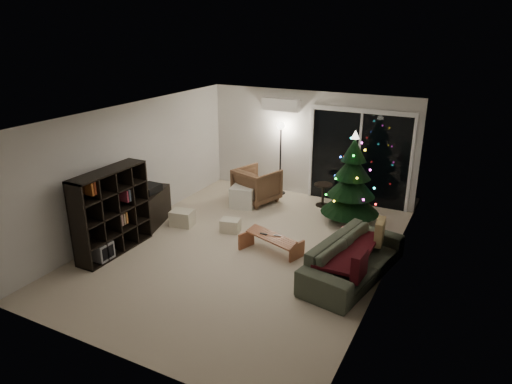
% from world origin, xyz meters
% --- Properties ---
extents(room, '(6.50, 7.51, 2.60)m').
position_xyz_m(room, '(0.46, 1.49, 1.02)').
color(room, beige).
rests_on(room, ground).
extents(bookshelf, '(0.90, 1.59, 1.55)m').
position_xyz_m(bookshelf, '(-2.25, -1.11, 0.77)').
color(bookshelf, black).
rests_on(bookshelf, floor).
extents(media_cabinet, '(0.71, 1.20, 0.71)m').
position_xyz_m(media_cabinet, '(-2.25, 0.14, 0.35)').
color(media_cabinet, black).
rests_on(media_cabinet, floor).
extents(stereo, '(0.36, 0.42, 0.15)m').
position_xyz_m(stereo, '(-2.25, 0.14, 0.78)').
color(stereo, black).
rests_on(stereo, media_cabinet).
extents(armchair, '(1.09, 1.11, 0.81)m').
position_xyz_m(armchair, '(-0.89, 2.27, 0.40)').
color(armchair, brown).
rests_on(armchair, floor).
extents(ottoman, '(0.62, 0.62, 0.48)m').
position_xyz_m(ottoman, '(-1.02, 1.87, 0.24)').
color(ottoman, white).
rests_on(ottoman, floor).
extents(cardboard_box_a, '(0.50, 0.42, 0.32)m').
position_xyz_m(cardboard_box_a, '(-1.65, 0.37, 0.16)').
color(cardboard_box_a, beige).
rests_on(cardboard_box_a, floor).
extents(cardboard_box_b, '(0.43, 0.36, 0.26)m').
position_xyz_m(cardboard_box_b, '(-0.61, 0.56, 0.13)').
color(cardboard_box_b, beige).
rests_on(cardboard_box_b, floor).
extents(side_table, '(0.54, 0.54, 0.52)m').
position_xyz_m(side_table, '(0.57, 2.73, 0.26)').
color(side_table, black).
rests_on(side_table, floor).
extents(floor_lamp, '(0.27, 0.27, 1.71)m').
position_xyz_m(floor_lamp, '(-0.64, 3.02, 0.86)').
color(floor_lamp, black).
rests_on(floor_lamp, floor).
extents(sofa, '(1.26, 2.35, 0.65)m').
position_xyz_m(sofa, '(2.05, -0.02, 0.33)').
color(sofa, '#505942').
rests_on(sofa, floor).
extents(sofa_throw, '(0.70, 1.60, 0.05)m').
position_xyz_m(sofa_throw, '(1.95, -0.02, 0.47)').
color(sofa_throw, '#3A0508').
rests_on(sofa_throw, sofa).
extents(cushion_a, '(0.17, 0.44, 0.43)m').
position_xyz_m(cushion_a, '(2.30, 0.63, 0.59)').
color(cushion_a, '#978751').
rests_on(cushion_a, sofa).
extents(cushion_b, '(0.16, 0.44, 0.43)m').
position_xyz_m(cushion_b, '(2.30, -0.67, 0.59)').
color(cushion_b, '#3A0508').
rests_on(cushion_b, sofa).
extents(coffee_table, '(1.14, 0.70, 0.34)m').
position_xyz_m(coffee_table, '(0.50, 0.11, 0.17)').
color(coffee_table, brown).
rests_on(coffee_table, floor).
extents(remote_a, '(0.13, 0.04, 0.02)m').
position_xyz_m(remote_a, '(0.35, 0.11, 0.35)').
color(remote_a, black).
rests_on(remote_a, coffee_table).
extents(remote_b, '(0.13, 0.08, 0.02)m').
position_xyz_m(remote_b, '(0.60, 0.16, 0.35)').
color(remote_b, slate).
rests_on(remote_b, coffee_table).
extents(christmas_tree, '(1.31, 1.31, 1.95)m').
position_xyz_m(christmas_tree, '(1.37, 2.12, 0.98)').
color(christmas_tree, black).
rests_on(christmas_tree, floor).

